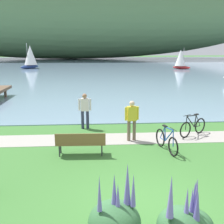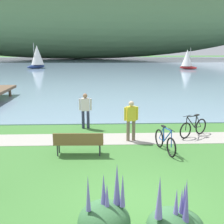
{
  "view_description": "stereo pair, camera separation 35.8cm",
  "coord_description": "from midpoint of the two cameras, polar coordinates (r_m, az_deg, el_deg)",
  "views": [
    {
      "loc": [
        -1.29,
        -6.27,
        3.94
      ],
      "look_at": [
        -0.48,
        5.97,
        1.0
      ],
      "focal_mm": 45.04,
      "sensor_mm": 36.0,
      "label": 1
    },
    {
      "loc": [
        -0.94,
        -6.29,
        3.94
      ],
      "look_at": [
        -0.48,
        5.97,
        1.0
      ],
      "focal_mm": 45.04,
      "sensor_mm": 36.0,
      "label": 2
    }
  ],
  "objects": [
    {
      "name": "park_bench_near_camera",
      "position": [
        10.29,
        -7.38,
        -6.05
      ],
      "size": [
        1.81,
        0.53,
        0.88
      ],
      "color": "brown",
      "rests_on": "ground"
    },
    {
      "name": "shoreline_path",
      "position": [
        12.16,
        1.66,
        -5.41
      ],
      "size": [
        60.0,
        1.5,
        0.01
      ],
      "primitive_type": "cube",
      "color": "#A39E93",
      "rests_on": "ground"
    },
    {
      "name": "echium_bush_far_cluster",
      "position": [
        6.12,
        -1.23,
        -21.18
      ],
      "size": [
        1.08,
        1.08,
        1.68
      ],
      "color": "#386B3D",
      "rests_on": "ground"
    },
    {
      "name": "bicycle_beside_path",
      "position": [
        10.83,
        10.07,
        -5.83
      ],
      "size": [
        0.44,
        1.74,
        1.01
      ],
      "color": "black",
      "rests_on": "ground"
    },
    {
      "name": "person_at_shoreline",
      "position": [
        13.43,
        -6.29,
        0.65
      ],
      "size": [
        0.61,
        0.23,
        1.71
      ],
      "color": "#282D47",
      "rests_on": "ground"
    },
    {
      "name": "person_on_the_grass",
      "position": [
        11.65,
        3.15,
        -1.27
      ],
      "size": [
        0.6,
        0.29,
        1.71
      ],
      "color": "#72604C",
      "rests_on": "ground"
    },
    {
      "name": "bicycle_leaning_near_bench",
      "position": [
        12.91,
        15.34,
        -2.94
      ],
      "size": [
        1.5,
        1.04,
        1.01
      ],
      "color": "black",
      "rests_on": "ground"
    },
    {
      "name": "sailboat_mid_bay",
      "position": [
        49.93,
        -16.47,
        10.73
      ],
      "size": [
        3.27,
        3.41,
        4.19
      ],
      "color": "navy",
      "rests_on": "bay_water"
    },
    {
      "name": "ground_plane",
      "position": [
        7.5,
        5.6,
        -18.29
      ],
      "size": [
        200.0,
        200.0,
        0.0
      ],
      "primitive_type": "plane",
      "color": "#3D7533"
    },
    {
      "name": "sailboat_far_off",
      "position": [
        48.27,
        13.55,
        10.42
      ],
      "size": [
        2.89,
        2.58,
        3.47
      ],
      "color": "#B22323",
      "rests_on": "bay_water"
    },
    {
      "name": "distant_hillside",
      "position": [
        82.8,
        -8.89,
        19.39
      ],
      "size": [
        118.48,
        28.0,
        25.27
      ],
      "primitive_type": "ellipsoid",
      "color": "#567A4C",
      "rests_on": "bay_water"
    },
    {
      "name": "bay_water",
      "position": [
        53.9,
        -2.66,
        9.3
      ],
      "size": [
        180.0,
        80.0,
        0.04
      ],
      "primitive_type": "cube",
      "color": "#7A99B2",
      "rests_on": "ground"
    }
  ]
}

